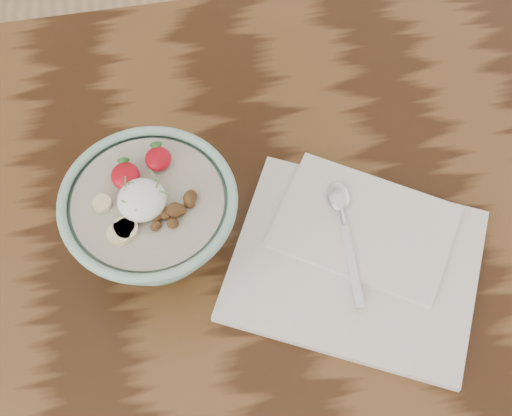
{
  "coord_description": "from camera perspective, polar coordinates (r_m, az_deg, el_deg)",
  "views": [
    {
      "loc": [
        13.57,
        -33.9,
        150.65
      ],
      "look_at": [
        20.01,
        2.07,
        86.37
      ],
      "focal_mm": 50.0,
      "sensor_mm": 36.0,
      "label": 1
    }
  ],
  "objects": [
    {
      "name": "breakfast_bowl",
      "position": [
        0.8,
        -8.31,
        -0.85
      ],
      "size": [
        19.24,
        19.24,
        12.8
      ],
      "rotation": [
        0.0,
        0.0,
        0.12
      ],
      "color": "#87B5A2",
      "rests_on": "table"
    },
    {
      "name": "table",
      "position": [
        0.92,
        -12.24,
        -9.37
      ],
      "size": [
        160.0,
        90.0,
        75.0
      ],
      "color": "#321B0C",
      "rests_on": "ground"
    },
    {
      "name": "spoon",
      "position": [
        0.85,
        6.86,
        -0.38
      ],
      "size": [
        3.02,
        16.54,
        0.86
      ],
      "rotation": [
        0.0,
        0.0,
        -0.06
      ],
      "color": "silver",
      "rests_on": "napkin"
    },
    {
      "name": "napkin",
      "position": [
        0.84,
        8.09,
        -3.86
      ],
      "size": [
        34.93,
        32.58,
        1.71
      ],
      "rotation": [
        0.0,
        0.0,
        -0.47
      ],
      "color": "white",
      "rests_on": "table"
    }
  ]
}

